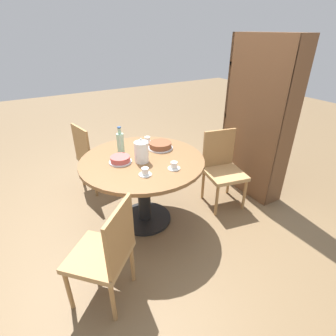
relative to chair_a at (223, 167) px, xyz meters
name	(u,v)px	position (x,y,z in m)	size (l,w,h in m)	color
ground_plane	(145,219)	(-0.14, -0.96, -0.47)	(14.00, 14.00, 0.00)	brown
dining_table	(143,174)	(-0.14, -0.96, 0.12)	(1.24, 1.24, 0.76)	black
chair_a	(223,167)	(0.00, 0.00, 0.00)	(0.50, 0.50, 0.88)	#A87A47
chair_b	(94,156)	(-1.08, -1.22, 0.00)	(0.49, 0.49, 0.88)	#A87A47
chair_c	(106,253)	(0.58, -1.61, 0.00)	(0.59, 0.59, 0.88)	#A87A47
bookshelf	(255,124)	(-0.06, 0.51, 0.43)	(0.86, 0.28, 1.88)	brown
coffee_pot	(141,151)	(-0.10, -0.99, 0.40)	(0.14, 0.14, 0.25)	white
water_bottle	(120,143)	(-0.38, -1.09, 0.41)	(0.07, 0.07, 0.29)	#99C6A3
cake_main	(160,146)	(-0.28, -0.68, 0.32)	(0.27, 0.27, 0.07)	silver
cake_second	(120,160)	(-0.19, -1.17, 0.32)	(0.22, 0.22, 0.06)	silver
cup_a	(147,140)	(-0.50, -0.72, 0.32)	(0.12, 0.12, 0.07)	silver
cup_b	(145,172)	(0.16, -1.07, 0.32)	(0.12, 0.12, 0.07)	silver
cup_c	(174,166)	(0.19, -0.79, 0.32)	(0.12, 0.12, 0.07)	silver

